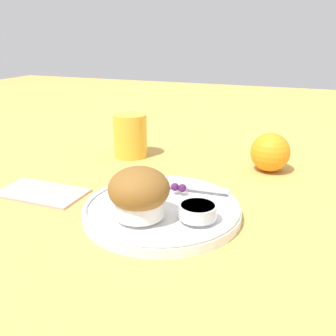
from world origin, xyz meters
name	(u,v)px	position (x,y,z in m)	size (l,w,h in m)	color
ground_plane	(150,213)	(0.00, 0.00, 0.00)	(3.00, 3.00, 0.00)	tan
plate	(163,209)	(0.02, 0.00, 0.01)	(0.23, 0.23, 0.02)	white
muffin	(139,193)	(0.01, -0.05, 0.05)	(0.08, 0.08, 0.07)	silver
cream_ramekin	(198,210)	(0.08, -0.02, 0.03)	(0.05, 0.05, 0.02)	silver
berry_pair	(179,188)	(0.03, 0.05, 0.03)	(0.03, 0.01, 0.01)	#4C194C
butter_knife	(183,186)	(0.03, 0.07, 0.02)	(0.15, 0.02, 0.00)	#B7B7BC
orange_fruit	(270,152)	(0.14, 0.25, 0.04)	(0.08, 0.08, 0.08)	orange
juice_glass	(130,136)	(-0.15, 0.24, 0.05)	(0.07, 0.07, 0.09)	gold
folded_napkin	(40,192)	(-0.20, 0.00, 0.00)	(0.15, 0.08, 0.01)	#D19E93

